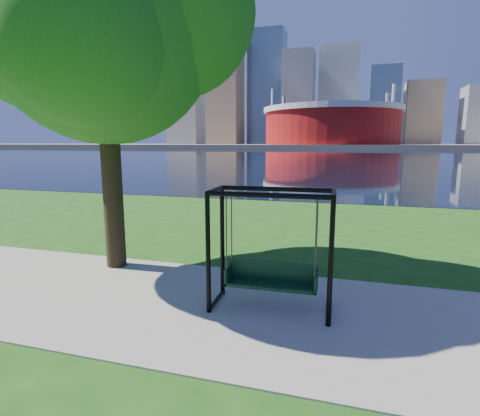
% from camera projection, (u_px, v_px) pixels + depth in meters
% --- Properties ---
extents(ground, '(900.00, 900.00, 0.00)m').
position_uv_depth(ground, '(242.00, 299.00, 7.03)').
color(ground, '#1E5114').
rests_on(ground, ground).
extents(path, '(120.00, 4.00, 0.03)m').
position_uv_depth(path, '(235.00, 309.00, 6.55)').
color(path, '#9E937F').
rests_on(path, ground).
extents(river, '(900.00, 180.00, 0.02)m').
position_uv_depth(river, '(343.00, 154.00, 103.51)').
color(river, black).
rests_on(river, ground).
extents(far_bank, '(900.00, 228.00, 2.00)m').
position_uv_depth(far_bank, '(348.00, 145.00, 296.32)').
color(far_bank, '#937F60').
rests_on(far_bank, ground).
extents(stadium, '(83.00, 83.00, 32.00)m').
position_uv_depth(stadium, '(331.00, 124.00, 229.64)').
color(stadium, maroon).
rests_on(stadium, far_bank).
extents(skyline, '(392.00, 66.00, 96.50)m').
position_uv_depth(skyline, '(345.00, 102.00, 304.18)').
color(skyline, gray).
rests_on(skyline, far_bank).
extents(swing, '(2.10, 0.97, 2.12)m').
position_uv_depth(swing, '(271.00, 253.00, 6.41)').
color(swing, black).
rests_on(swing, ground).
extents(park_tree, '(6.29, 5.68, 7.81)m').
position_uv_depth(park_tree, '(102.00, 23.00, 8.01)').
color(park_tree, black).
rests_on(park_tree, ground).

